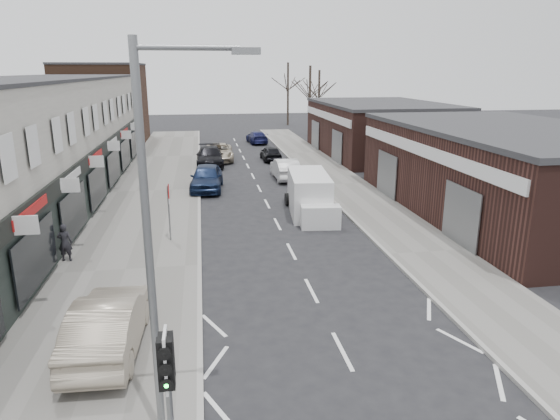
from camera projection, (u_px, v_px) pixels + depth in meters
name	position (u px, v px, depth m)	size (l,w,h in m)	color
ground	(365.00, 396.00, 11.99)	(160.00, 160.00, 0.00)	black
pavement_left	(154.00, 191.00, 31.87)	(5.50, 64.00, 0.12)	slate
pavement_right	(343.00, 184.00, 33.75)	(3.50, 64.00, 0.12)	slate
shop_terrace_left	(21.00, 145.00, 27.54)	(8.00, 41.00, 7.10)	beige
brick_block_far	(104.00, 105.00, 51.66)	(8.00, 10.00, 8.00)	#452B1D
right_unit_near	(509.00, 173.00, 26.56)	(10.00, 18.00, 4.50)	#381E19
right_unit_far	(379.00, 130.00, 45.57)	(10.00, 16.00, 4.50)	#381E19
tree_far_a	(309.00, 136.00, 58.97)	(3.60, 3.60, 8.00)	#382D26
tree_far_b	(318.00, 130.00, 65.05)	(3.60, 3.60, 7.50)	#382D26
tree_far_c	(288.00, 125.00, 70.30)	(3.60, 3.60, 8.50)	#382D26
traffic_light	(167.00, 373.00, 8.76)	(0.28, 0.60, 3.10)	slate
street_lamp	(157.00, 233.00, 9.29)	(2.23, 0.22, 8.00)	slate
warning_sign	(169.00, 195.00, 22.02)	(0.12, 0.80, 2.70)	slate
white_van	(310.00, 195.00, 26.83)	(2.45, 5.80, 2.19)	white
sedan_on_pavement	(109.00, 323.00, 13.57)	(1.65, 4.73, 1.56)	gray
pedestrian	(65.00, 243.00, 19.91)	(0.57, 0.37, 1.56)	black
parked_car_left_a	(207.00, 177.00, 32.25)	(1.95, 4.85, 1.65)	#142141
parked_car_left_b	(210.00, 157.00, 40.32)	(2.14, 5.26, 1.53)	black
parked_car_left_c	(219.00, 152.00, 42.76)	(2.38, 5.17, 1.44)	#B8AA93
parked_car_right_a	(285.00, 169.00, 35.54)	(1.56, 4.48, 1.48)	silver
parked_car_right_b	(271.00, 153.00, 42.79)	(1.51, 3.75, 1.28)	black
parked_car_right_c	(257.00, 137.00, 52.87)	(1.79, 4.40, 1.28)	#151843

